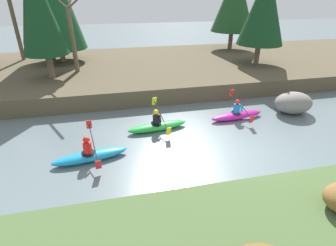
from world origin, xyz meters
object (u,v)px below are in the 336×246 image
(kayaker_trailing, at_px, (91,155))
(boulder_midstream, at_px, (293,103))
(kayaker_middle, at_px, (158,125))
(kayaker_lead, at_px, (239,115))

(kayaker_trailing, bearing_deg, boulder_midstream, 2.86)
(kayaker_trailing, bearing_deg, kayaker_middle, 22.79)
(kayaker_middle, distance_m, kayaker_trailing, 3.35)
(kayaker_middle, bearing_deg, kayaker_lead, -3.91)
(kayaker_trailing, xyz_separation_m, boulder_midstream, (9.89, 2.13, 0.31))
(kayaker_middle, xyz_separation_m, kayaker_trailing, (-2.84, -1.78, 0.00))
(kayaker_lead, height_order, boulder_midstream, kayaker_lead)
(kayaker_middle, bearing_deg, kayaker_trailing, -155.94)
(kayaker_lead, distance_m, kayaker_trailing, 7.22)
(kayaker_middle, distance_m, boulder_midstream, 7.06)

